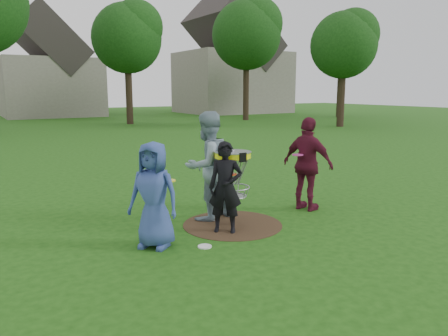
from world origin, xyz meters
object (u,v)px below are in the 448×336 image
disc_golf_basket (233,170)px  player_maroon (308,164)px  player_black (225,187)px  player_grey (207,166)px  player_blue (154,195)px

disc_golf_basket → player_maroon: bearing=2.5°
player_black → player_grey: (0.11, 0.84, 0.23)m
player_maroon → disc_golf_basket: size_ratio=1.36×
disc_golf_basket → player_blue: bearing=-169.3°
player_black → player_maroon: (2.14, 0.35, 0.16)m
player_grey → player_maroon: 2.08m
player_grey → disc_golf_basket: (0.20, -0.58, 0.01)m
player_grey → disc_golf_basket: 0.61m
player_black → disc_golf_basket: bearing=79.4°
player_blue → player_grey: player_grey is taller
player_maroon → disc_golf_basket: player_maroon is taller
player_black → player_grey: 0.88m
player_black → player_grey: bearing=121.1°
player_blue → player_maroon: (3.45, 0.39, 0.12)m
player_grey → player_blue: bearing=17.4°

